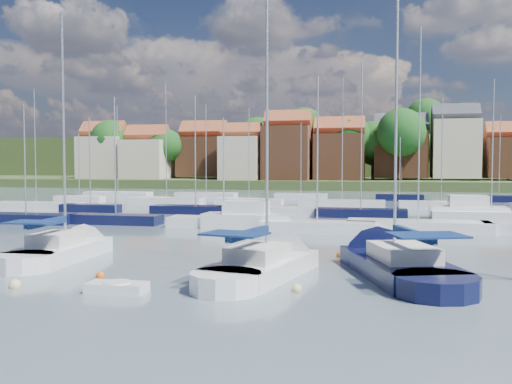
# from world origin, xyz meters

# --- Properties ---
(ground) EXTENTS (260.00, 260.00, 0.00)m
(ground) POSITION_xyz_m (0.00, 40.00, 0.00)
(ground) COLOR #43515B
(ground) RESTS_ON ground
(sailboat_left) EXTENTS (3.20, 10.98, 14.85)m
(sailboat_left) POSITION_xyz_m (-11.89, 4.54, 0.36)
(sailboat_left) COLOR white
(sailboat_left) RESTS_ON ground
(sailboat_centre) EXTENTS (5.49, 11.90, 15.65)m
(sailboat_centre) POSITION_xyz_m (0.33, 2.39, 0.35)
(sailboat_centre) COLOR white
(sailboat_centre) RESTS_ON ground
(sailboat_navy) EXTENTS (7.58, 13.71, 18.32)m
(sailboat_navy) POSITION_xyz_m (5.71, 4.42, 0.35)
(sailboat_navy) COLOR black
(sailboat_navy) RESTS_ON ground
(tender) EXTENTS (2.49, 1.21, 0.53)m
(tender) POSITION_xyz_m (-5.17, -3.47, 0.21)
(tender) COLOR white
(tender) RESTS_ON ground
(buoy_b) EXTENTS (0.53, 0.53, 0.53)m
(buoy_b) POSITION_xyz_m (-9.83, -3.62, 0.00)
(buoy_b) COLOR beige
(buoy_b) RESTS_ON ground
(buoy_c) EXTENTS (0.44, 0.44, 0.44)m
(buoy_c) POSITION_xyz_m (-7.22, -0.98, 0.00)
(buoy_c) COLOR #D85914
(buoy_c) RESTS_ON ground
(buoy_d) EXTENTS (0.45, 0.45, 0.45)m
(buoy_d) POSITION_xyz_m (2.06, -1.68, 0.00)
(buoy_d) COLOR beige
(buoy_d) RESTS_ON ground
(buoy_e) EXTENTS (0.50, 0.50, 0.50)m
(buoy_e) POSITION_xyz_m (3.25, 7.31, 0.00)
(buoy_e) COLOR #D85914
(buoy_e) RESTS_ON ground
(buoy_f) EXTENTS (0.48, 0.48, 0.48)m
(buoy_f) POSITION_xyz_m (7.00, -1.67, 0.00)
(buoy_f) COLOR beige
(buoy_f) RESTS_ON ground
(buoy_g) EXTENTS (0.51, 0.51, 0.51)m
(buoy_g) POSITION_xyz_m (-2.35, 5.07, 0.00)
(buoy_g) COLOR #D85914
(buoy_g) RESTS_ON ground
(marina_field) EXTENTS (79.62, 41.41, 15.93)m
(marina_field) POSITION_xyz_m (1.91, 35.15, 0.43)
(marina_field) COLOR white
(marina_field) RESTS_ON ground
(far_shore_town) EXTENTS (212.46, 90.00, 22.27)m
(far_shore_town) POSITION_xyz_m (2.23, 132.67, 4.61)
(far_shore_town) COLOR #404E27
(far_shore_town) RESTS_ON ground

